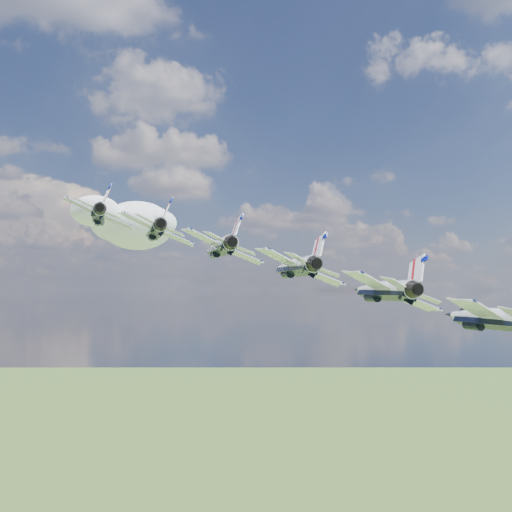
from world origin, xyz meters
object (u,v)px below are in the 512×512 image
object	(u,v)px
jet_1	(156,229)
jet_4	(382,289)
jet_0	(100,215)
jet_2	(220,246)
jet_5	(486,317)
jet_3	(295,266)

from	to	relation	value
jet_1	jet_4	world-z (taller)	jet_1
jet_0	jet_4	world-z (taller)	jet_0
jet_2	jet_4	bearing A→B (deg)	-44.62
jet_0	jet_1	xyz separation A→B (m)	(7.44, -8.25, -2.90)
jet_2	jet_4	world-z (taller)	jet_2
jet_0	jet_5	xyz separation A→B (m)	(37.20, -41.23, -14.48)
jet_0	jet_4	distance (m)	45.91
jet_1	jet_5	xyz separation A→B (m)	(29.76, -32.98, -11.58)
jet_4	jet_5	world-z (taller)	jet_4
jet_1	jet_3	size ratio (longest dim) A/B	1.00
jet_0	jet_3	bearing A→B (deg)	-44.62
jet_2	jet_3	bearing A→B (deg)	-44.62
jet_2	jet_5	xyz separation A→B (m)	(22.32, -24.74, -8.69)
jet_4	jet_5	size ratio (longest dim) A/B	1.00
jet_0	jet_3	world-z (taller)	jet_0
jet_3	jet_4	size ratio (longest dim) A/B	1.00
jet_0	jet_4	size ratio (longest dim) A/B	1.00
jet_2	jet_5	bearing A→B (deg)	-44.62
jet_0	jet_1	distance (m)	11.48
jet_4	jet_1	bearing A→B (deg)	135.38
jet_3	jet_5	size ratio (longest dim) A/B	1.00
jet_1	jet_5	size ratio (longest dim) A/B	1.00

